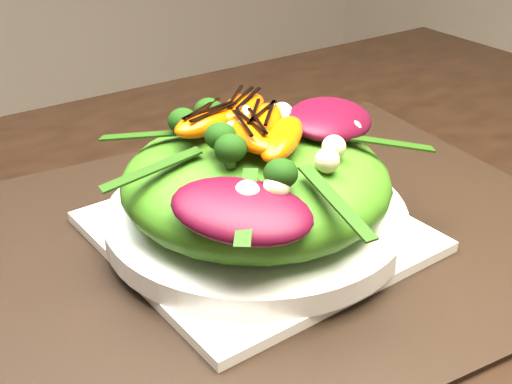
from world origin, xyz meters
TOP-DOWN VIEW (x-y plane):
  - dining_table at (0.00, 0.00)m, footprint 1.60×0.90m
  - placemat at (0.17, 0.05)m, footprint 0.59×0.47m
  - plate_base at (0.17, 0.05)m, footprint 0.25×0.25m
  - salad_bowl at (0.17, 0.05)m, footprint 0.27×0.27m
  - lettuce_mound at (0.17, 0.05)m, footprint 0.27×0.27m
  - radicchio_leaf at (0.24, 0.04)m, footprint 0.12×0.10m
  - orange_segment at (0.15, 0.05)m, footprint 0.07×0.06m
  - broccoli_floret at (0.10, 0.06)m, footprint 0.04×0.04m
  - macadamia_nut at (0.19, 0.02)m, footprint 0.02×0.02m
  - balsamic_drizzle at (0.15, 0.05)m, footprint 0.04×0.03m

SIDE VIEW (x-z plane):
  - dining_table at x=0.00m, z-range 0.35..1.10m
  - placemat at x=0.17m, z-range 0.75..0.75m
  - plate_base at x=0.17m, z-range 0.75..0.76m
  - salad_bowl at x=0.17m, z-range 0.76..0.78m
  - lettuce_mound at x=0.17m, z-range 0.77..0.84m
  - radicchio_leaf at x=0.24m, z-range 0.84..0.86m
  - macadamia_nut at x=0.19m, z-range 0.84..0.86m
  - broccoli_floret at x=0.10m, z-range 0.84..0.87m
  - orange_segment at x=0.15m, z-range 0.84..0.86m
  - balsamic_drizzle at x=0.15m, z-range 0.86..0.86m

